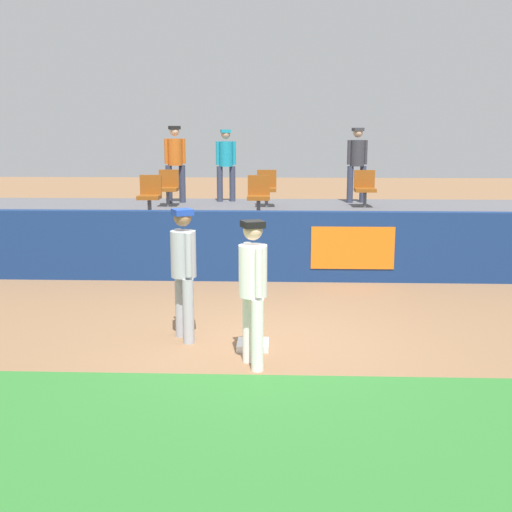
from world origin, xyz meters
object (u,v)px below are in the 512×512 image
Objects in this scene: first_base at (253,345)px; seat_back_center at (266,186)px; spectator_casual at (226,160)px; player_runner_visitor at (184,265)px; spectator_capped at (175,159)px; seat_front_left at (150,193)px; player_fielder_home at (253,283)px; spectator_hooded at (357,160)px; seat_back_right at (365,187)px; seat_front_center at (259,194)px; seat_back_left at (168,186)px.

first_base is 0.48× the size of seat_back_center.
spectator_casual is (-1.02, 8.09, 1.97)m from first_base.
spectator_capped is (-1.30, 7.43, 1.05)m from player_runner_visitor.
seat_front_left is (-2.33, 5.21, 1.42)m from first_base.
seat_front_left is 0.46× the size of spectator_capped.
spectator_hooded is (2.15, 8.59, 1.04)m from player_fielder_home.
seat_back_center is 2.25m from seat_back_right.
seat_back_center is at bearing 12.18° from spectator_hooded.
spectator_capped reaches higher than seat_front_center.
spectator_hooded reaches higher than first_base.
seat_back_left is 1.80m from seat_front_left.
player_runner_visitor is (-0.94, 0.93, 0.01)m from player_fielder_home.
player_runner_visitor is 7.62m from spectator_capped.
player_runner_visitor is 0.97× the size of spectator_hooded.
seat_back_right is at bearing 21.40° from seat_front_left.
spectator_casual is at bearing 133.25° from seat_back_center.
player_runner_visitor is at bearing 56.40° from spectator_hooded.
seat_front_center is 3.34m from spectator_capped.
seat_back_left is at bearing 180.00° from seat_back_center.
seat_back_left is at bearing 29.62° from spectator_casual.
seat_front_left is 0.48× the size of spectator_casual.
seat_back_center reaches higher than player_fielder_home.
seat_front_center is 0.47× the size of spectator_hooded.
seat_back_right reaches higher than player_runner_visitor.
spectator_capped is (-4.47, 0.72, 0.59)m from seat_back_right.
seat_front_left is at bearing -180.00° from seat_front_center.
player_fielder_home is (0.03, -0.63, 0.96)m from first_base.
player_runner_visitor is 0.99× the size of spectator_casual.
spectator_capped is at bearing 87.25° from seat_front_left.
first_base is 7.15m from seat_back_center.
player_fielder_home is 8.84m from spectator_casual.
seat_front_left is at bearing 114.14° from first_base.
seat_back_right is 0.46× the size of spectator_capped.
seat_front_center is at bearing 96.10° from spectator_casual.
spectator_casual reaches higher than seat_back_center.
player_fielder_home is at bearing 17.96° from player_runner_visitor.
seat_back_center is at bearing 89.95° from first_base.
player_fielder_home is 0.94× the size of spectator_capped.
first_base is 8.29m from spectator_capped.
spectator_hooded reaches higher than seat_front_left.
player_runner_visitor is at bearing 161.74° from first_base.
spectator_capped is (0.12, 2.53, 0.60)m from seat_front_left.
spectator_capped is at bearing 129.78° from seat_front_center.
spectator_capped reaches higher than seat_back_right.
spectator_casual is (-0.91, 2.89, 0.55)m from seat_front_center.
spectator_hooded is (2.29, 2.76, 0.57)m from seat_front_center.
player_runner_visitor is at bearing -99.31° from seat_front_center.
spectator_capped reaches higher than player_fielder_home.
spectator_hooded is (-0.08, 0.96, 0.57)m from seat_back_right.
seat_front_left is (-2.36, 5.83, 0.47)m from player_fielder_home.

